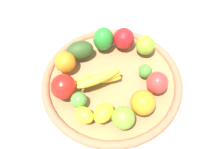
{
  "coord_description": "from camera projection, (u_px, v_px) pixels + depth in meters",
  "views": [
    {
      "loc": [
        0.43,
        0.12,
        0.69
      ],
      "look_at": [
        0.0,
        0.0,
        0.05
      ],
      "focal_mm": 37.97,
      "sensor_mm": 36.0,
      "label": 1
    }
  ],
  "objects": [
    {
      "name": "lemon_1",
      "position": [
        104.0,
        113.0,
        0.69
      ],
      "size": [
        0.08,
        0.08,
        0.05
      ],
      "primitive_type": "ellipsoid",
      "rotation": [
        0.0,
        0.0,
        2.71
      ],
      "color": "yellow",
      "rests_on": "basket"
    },
    {
      "name": "lime_1",
      "position": [
        79.0,
        100.0,
        0.72
      ],
      "size": [
        0.07,
        0.07,
        0.05
      ],
      "primitive_type": "sphere",
      "rotation": [
        0.0,
        0.0,
        1.09
      ],
      "color": "#539D3D",
      "rests_on": "basket"
    },
    {
      "name": "lime_0",
      "position": [
        145.0,
        71.0,
        0.78
      ],
      "size": [
        0.06,
        0.06,
        0.05
      ],
      "primitive_type": "sphere",
      "rotation": [
        0.0,
        0.0,
        5.06
      ],
      "color": "#4DA036",
      "rests_on": "basket"
    },
    {
      "name": "orange_1",
      "position": [
        143.0,
        103.0,
        0.7
      ],
      "size": [
        0.1,
        0.1,
        0.08
      ],
      "primitive_type": "sphere",
      "rotation": [
        0.0,
        0.0,
        5.89
      ],
      "color": "orange",
      "rests_on": "basket"
    },
    {
      "name": "avocado",
      "position": [
        80.0,
        50.0,
        0.82
      ],
      "size": [
        0.1,
        0.11,
        0.06
      ],
      "primitive_type": "ellipsoid",
      "rotation": [
        0.0,
        0.0,
        5.27
      ],
      "color": "#314E22",
      "rests_on": "basket"
    },
    {
      "name": "bell_pepper",
      "position": [
        103.0,
        39.0,
        0.84
      ],
      "size": [
        0.09,
        0.09,
        0.09
      ],
      "primitive_type": "ellipsoid",
      "rotation": [
        0.0,
        0.0,
        2.88
      ],
      "color": "green",
      "rests_on": "basket"
    },
    {
      "name": "apple_0",
      "position": [
        123.0,
        118.0,
        0.68
      ],
      "size": [
        0.08,
        0.08,
        0.07
      ],
      "primitive_type": "sphere",
      "rotation": [
        0.0,
        0.0,
        0.19
      ],
      "color": "#77B134",
      "rests_on": "basket"
    },
    {
      "name": "apple_3",
      "position": [
        63.0,
        87.0,
        0.73
      ],
      "size": [
        0.08,
        0.08,
        0.08
      ],
      "primitive_type": "sphere",
      "rotation": [
        0.0,
        0.0,
        3.08
      ],
      "color": "red",
      "rests_on": "basket"
    },
    {
      "name": "ground_plane",
      "position": [
        112.0,
        83.0,
        0.82
      ],
      "size": [
        2.4,
        2.4,
        0.0
      ],
      "primitive_type": "plane",
      "color": "#B6B59E",
      "rests_on": "ground"
    },
    {
      "name": "basket",
      "position": [
        112.0,
        81.0,
        0.81
      ],
      "size": [
        0.48,
        0.48,
        0.03
      ],
      "color": "#9E7850",
      "rests_on": "ground_plane"
    },
    {
      "name": "banana_bunch",
      "position": [
        99.0,
        79.0,
        0.76
      ],
      "size": [
        0.12,
        0.15,
        0.06
      ],
      "color": "yellow",
      "rests_on": "basket"
    },
    {
      "name": "lemon_0",
      "position": [
        84.0,
        115.0,
        0.69
      ],
      "size": [
        0.06,
        0.07,
        0.05
      ],
      "primitive_type": "ellipsoid",
      "rotation": [
        0.0,
        0.0,
        4.34
      ],
      "color": "yellow",
      "rests_on": "basket"
    },
    {
      "name": "apple_4",
      "position": [
        157.0,
        82.0,
        0.74
      ],
      "size": [
        0.09,
        0.09,
        0.07
      ],
      "primitive_type": "sphere",
      "rotation": [
        0.0,
        0.0,
        4.38
      ],
      "color": "#CD3836",
      "rests_on": "basket"
    },
    {
      "name": "apple_1",
      "position": [
        145.0,
        45.0,
        0.83
      ],
      "size": [
        0.09,
        0.09,
        0.07
      ],
      "primitive_type": "sphere",
      "rotation": [
        0.0,
        0.0,
        0.38
      ],
      "color": "#88BB30",
      "rests_on": "basket"
    },
    {
      "name": "apple_2",
      "position": [
        123.0,
        38.0,
        0.85
      ],
      "size": [
        0.09,
        0.09,
        0.08
      ],
      "primitive_type": "sphere",
      "rotation": [
        0.0,
        0.0,
        3.43
      ],
      "color": "red",
      "rests_on": "basket"
    },
    {
      "name": "orange_0",
      "position": [
        65.0,
        62.0,
        0.79
      ],
      "size": [
        0.09,
        0.09,
        0.07
      ],
      "primitive_type": "sphere",
      "rotation": [
        0.0,
        0.0,
        1.19
      ],
      "color": "orange",
      "rests_on": "basket"
    }
  ]
}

